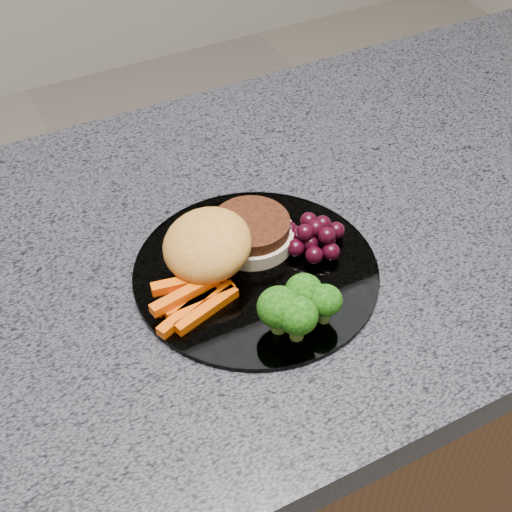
{
  "coord_description": "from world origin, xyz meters",
  "views": [
    {
      "loc": [
        -0.32,
        -0.53,
        1.44
      ],
      "look_at": [
        -0.08,
        -0.06,
        0.93
      ],
      "focal_mm": 50.0,
      "sensor_mm": 36.0,
      "label": 1
    }
  ],
  "objects_px": {
    "plate": "(256,272)",
    "grape_bunch": "(314,236)",
    "island_cabinet": "(283,438)",
    "burger": "(223,243)"
  },
  "relations": [
    {
      "from": "island_cabinet",
      "to": "grape_bunch",
      "type": "distance_m",
      "value": 0.49
    },
    {
      "from": "plate",
      "to": "grape_bunch",
      "type": "bearing_deg",
      "value": 2.67
    },
    {
      "from": "island_cabinet",
      "to": "burger",
      "type": "bearing_deg",
      "value": -165.18
    },
    {
      "from": "burger",
      "to": "plate",
      "type": "bearing_deg",
      "value": -74.43
    },
    {
      "from": "island_cabinet",
      "to": "plate",
      "type": "bearing_deg",
      "value": -143.89
    },
    {
      "from": "island_cabinet",
      "to": "grape_bunch",
      "type": "xyz_separation_m",
      "value": [
        -0.01,
        -0.06,
        0.49
      ]
    },
    {
      "from": "grape_bunch",
      "to": "plate",
      "type": "bearing_deg",
      "value": -177.33
    },
    {
      "from": "burger",
      "to": "grape_bunch",
      "type": "bearing_deg",
      "value": -36.31
    },
    {
      "from": "island_cabinet",
      "to": "burger",
      "type": "distance_m",
      "value": 0.51
    },
    {
      "from": "plate",
      "to": "grape_bunch",
      "type": "height_order",
      "value": "grape_bunch"
    }
  ]
}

